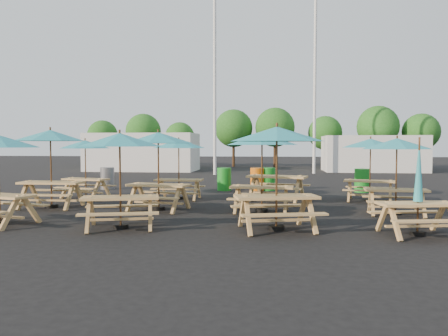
# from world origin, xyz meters

# --- Properties ---
(ground) EXTENTS (120.00, 120.00, 0.00)m
(ground) POSITION_xyz_m (0.00, 0.00, 0.00)
(ground) COLOR black
(ground) RESTS_ON ground
(picnic_unit_1) EXTENTS (2.16, 2.16, 2.40)m
(picnic_unit_1) POSITION_xyz_m (-4.99, -1.36, 2.07)
(picnic_unit_1) COLOR #AA834B
(picnic_unit_1) RESTS_ON ground
(picnic_unit_2) EXTENTS (2.26, 2.26, 2.11)m
(picnic_unit_2) POSITION_xyz_m (-5.02, 1.17, 1.83)
(picnic_unit_2) COLOR #AA834B
(picnic_unit_2) RESTS_ON ground
(picnic_unit_3) EXTENTS (2.43, 2.43, 2.21)m
(picnic_unit_3) POSITION_xyz_m (-1.74, -4.33, 1.91)
(picnic_unit_3) COLOR #AA834B
(picnic_unit_3) RESTS_ON ground
(picnic_unit_4) EXTENTS (2.42, 2.42, 2.31)m
(picnic_unit_4) POSITION_xyz_m (-1.60, -1.49, 2.00)
(picnic_unit_4) COLOR #AA834B
(picnic_unit_4) RESTS_ON ground
(picnic_unit_5) EXTENTS (1.92, 1.92, 2.13)m
(picnic_unit_5) POSITION_xyz_m (-1.57, 1.15, 1.84)
(picnic_unit_5) COLOR #AA834B
(picnic_unit_5) RESTS_ON ground
(picnic_unit_6) EXTENTS (2.55, 2.55, 2.35)m
(picnic_unit_6) POSITION_xyz_m (1.82, -4.16, 2.03)
(picnic_unit_6) COLOR #AA834B
(picnic_unit_6) RESTS_ON ground
(picnic_unit_7) EXTENTS (2.16, 2.16, 2.26)m
(picnic_unit_7) POSITION_xyz_m (1.43, -1.54, 1.95)
(picnic_unit_7) COLOR #AA834B
(picnic_unit_7) RESTS_ON ground
(picnic_unit_8) EXTENTS (2.82, 2.82, 2.57)m
(picnic_unit_8) POSITION_xyz_m (1.88, 1.18, 2.22)
(picnic_unit_8) COLOR #AA834B
(picnic_unit_8) RESTS_ON ground
(picnic_unit_9) EXTENTS (1.86, 1.69, 2.09)m
(picnic_unit_9) POSITION_xyz_m (4.80, -4.38, 0.86)
(picnic_unit_9) COLOR #AA834B
(picnic_unit_9) RESTS_ON ground
(picnic_unit_10) EXTENTS (2.08, 2.08, 2.12)m
(picnic_unit_10) POSITION_xyz_m (5.12, -1.53, 1.83)
(picnic_unit_10) COLOR #AA834B
(picnic_unit_10) RESTS_ON ground
(picnic_unit_11) EXTENTS (2.33, 2.33, 2.16)m
(picnic_unit_11) POSITION_xyz_m (5.03, 1.30, 1.86)
(picnic_unit_11) COLOR #AA834B
(picnic_unit_11) RESTS_ON ground
(waste_bin_0) EXTENTS (0.59, 0.59, 0.96)m
(waste_bin_0) POSITION_xyz_m (-5.42, 4.27, 0.48)
(waste_bin_0) COLOR gray
(waste_bin_0) RESTS_ON ground
(waste_bin_1) EXTENTS (0.59, 0.59, 0.96)m
(waste_bin_1) POSITION_xyz_m (-0.31, 4.32, 0.48)
(waste_bin_1) COLOR #188720
(waste_bin_1) RESTS_ON ground
(waste_bin_2) EXTENTS (0.59, 0.59, 0.96)m
(waste_bin_2) POSITION_xyz_m (1.09, 4.42, 0.48)
(waste_bin_2) COLOR orange
(waste_bin_2) RESTS_ON ground
(waste_bin_3) EXTENTS (0.59, 0.59, 0.96)m
(waste_bin_3) POSITION_xyz_m (1.54, 4.56, 0.48)
(waste_bin_3) COLOR #188720
(waste_bin_3) RESTS_ON ground
(waste_bin_4) EXTENTS (0.59, 0.59, 0.96)m
(waste_bin_4) POSITION_xyz_m (5.35, 4.27, 0.48)
(waste_bin_4) COLOR #188720
(waste_bin_4) RESTS_ON ground
(mast_0) EXTENTS (0.20, 0.20, 12.00)m
(mast_0) POSITION_xyz_m (-2.00, 14.00, 6.00)
(mast_0) COLOR silver
(mast_0) RESTS_ON ground
(mast_1) EXTENTS (0.20, 0.20, 12.00)m
(mast_1) POSITION_xyz_m (4.50, 16.00, 6.00)
(mast_1) COLOR silver
(mast_1) RESTS_ON ground
(event_tent_0) EXTENTS (8.00, 4.00, 2.80)m
(event_tent_0) POSITION_xyz_m (-8.00, 18.00, 1.40)
(event_tent_0) COLOR silver
(event_tent_0) RESTS_ON ground
(event_tent_1) EXTENTS (7.00, 4.00, 2.60)m
(event_tent_1) POSITION_xyz_m (9.00, 19.00, 1.30)
(event_tent_1) COLOR silver
(event_tent_1) RESTS_ON ground
(tree_0) EXTENTS (2.80, 2.80, 4.24)m
(tree_0) POSITION_xyz_m (-14.07, 25.25, 2.83)
(tree_0) COLOR #382314
(tree_0) RESTS_ON ground
(tree_1) EXTENTS (3.11, 3.11, 4.72)m
(tree_1) POSITION_xyz_m (-9.74, 23.90, 3.15)
(tree_1) COLOR #382314
(tree_1) RESTS_ON ground
(tree_2) EXTENTS (2.59, 2.59, 3.93)m
(tree_2) POSITION_xyz_m (-6.39, 23.65, 2.62)
(tree_2) COLOR #382314
(tree_2) RESTS_ON ground
(tree_3) EXTENTS (3.36, 3.36, 5.09)m
(tree_3) POSITION_xyz_m (-1.75, 24.72, 3.41)
(tree_3) COLOR #382314
(tree_3) RESTS_ON ground
(tree_4) EXTENTS (3.41, 3.41, 5.17)m
(tree_4) POSITION_xyz_m (1.90, 24.26, 3.46)
(tree_4) COLOR #382314
(tree_4) RESTS_ON ground
(tree_5) EXTENTS (2.94, 2.94, 4.45)m
(tree_5) POSITION_xyz_m (6.22, 24.67, 2.97)
(tree_5) COLOR #382314
(tree_5) RESTS_ON ground
(tree_6) EXTENTS (3.38, 3.38, 5.13)m
(tree_6) POSITION_xyz_m (10.23, 22.90, 3.43)
(tree_6) COLOR #382314
(tree_6) RESTS_ON ground
(tree_7) EXTENTS (2.95, 2.95, 4.48)m
(tree_7) POSITION_xyz_m (13.63, 22.92, 2.99)
(tree_7) COLOR #382314
(tree_7) RESTS_ON ground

